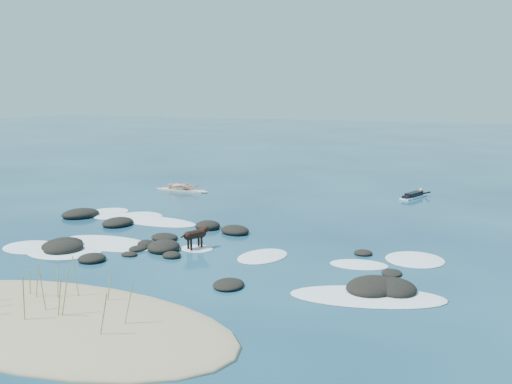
% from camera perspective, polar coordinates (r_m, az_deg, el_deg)
% --- Properties ---
extents(ground, '(160.00, 160.00, 0.00)m').
position_cam_1_polar(ground, '(19.97, -3.09, -4.50)').
color(ground, '#0A2642').
rests_on(ground, ground).
extents(sand_dune, '(9.00, 4.40, 0.60)m').
position_cam_1_polar(sand_dune, '(13.60, -19.58, -12.17)').
color(sand_dune, '#9E8966').
rests_on(sand_dune, ground).
extents(dune_grass, '(3.85, 1.99, 1.19)m').
position_cam_1_polar(dune_grass, '(13.47, -19.89, -9.57)').
color(dune_grass, olive).
rests_on(dune_grass, ground).
extents(reef_rocks, '(14.94, 6.47, 0.45)m').
position_cam_1_polar(reef_rocks, '(18.64, -8.03, -5.33)').
color(reef_rocks, black).
rests_on(reef_rocks, ground).
extents(breaking_foam, '(15.49, 7.80, 0.12)m').
position_cam_1_polar(breaking_foam, '(19.42, -8.39, -4.99)').
color(breaking_foam, white).
rests_on(breaking_foam, ground).
extents(standing_surfer_rig, '(2.97, 0.61, 1.69)m').
position_cam_1_polar(standing_surfer_rig, '(29.12, -7.45, 1.38)').
color(standing_surfer_rig, beige).
rests_on(standing_surfer_rig, ground).
extents(paddling_surfer_rig, '(1.23, 2.15, 0.38)m').
position_cam_1_polar(paddling_surfer_rig, '(28.20, 15.54, -0.30)').
color(paddling_surfer_rig, white).
rests_on(paddling_surfer_rig, ground).
extents(dog, '(0.60, 1.13, 0.76)m').
position_cam_1_polar(dog, '(18.35, -5.99, -4.23)').
color(dog, black).
rests_on(dog, ground).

